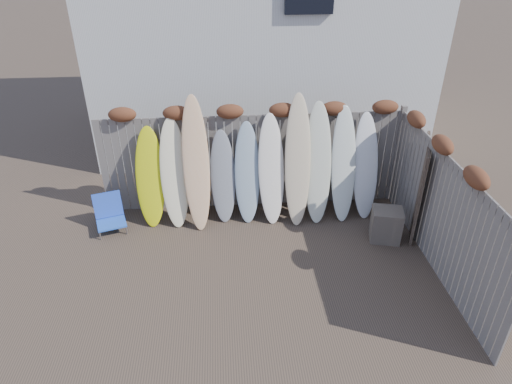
{
  "coord_description": "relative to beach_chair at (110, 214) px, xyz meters",
  "views": [
    {
      "loc": [
        -0.56,
        -5.81,
        5.19
      ],
      "look_at": [
        0.0,
        1.2,
        1.0
      ],
      "focal_mm": 32.0,
      "sensor_mm": 36.0,
      "label": 1
    }
  ],
  "objects": [
    {
      "name": "right_fence",
      "position": [
        5.79,
        -1.48,
        0.82
      ],
      "size": [
        0.28,
        4.4,
        2.24
      ],
      "color": "slate",
      "rests_on": "ground"
    },
    {
      "name": "surfboard_0",
      "position": [
        0.82,
        0.25,
        0.62
      ],
      "size": [
        0.57,
        0.7,
        1.91
      ],
      "primitive_type": "ellipsoid",
      "rotation": [
        -0.31,
        0.0,
        -0.04
      ],
      "color": "yellow",
      "rests_on": "ground"
    },
    {
      "name": "back_fence",
      "position": [
        2.86,
        0.66,
        0.86
      ],
      "size": [
        6.05,
        0.28,
        2.24
      ],
      "color": "slate",
      "rests_on": "ground"
    },
    {
      "name": "surfboard_4",
      "position": [
        2.69,
        0.25,
        0.64
      ],
      "size": [
        0.51,
        0.7,
        1.94
      ],
      "primitive_type": "ellipsoid",
      "rotation": [
        -0.31,
        0.0,
        -0.03
      ],
      "color": "#93A8B8",
      "rests_on": "ground"
    },
    {
      "name": "surfboard_5",
      "position": [
        3.15,
        0.2,
        0.72
      ],
      "size": [
        0.53,
        0.76,
        2.1
      ],
      "primitive_type": "ellipsoid",
      "rotation": [
        -0.31,
        0.0,
        0.04
      ],
      "color": "white",
      "rests_on": "ground"
    },
    {
      "name": "wooden_crate",
      "position": [
        5.21,
        -0.77,
        -0.01
      ],
      "size": [
        0.63,
        0.57,
        0.63
      ],
      "primitive_type": "cube",
      "rotation": [
        0.0,
        0.0,
        -0.24
      ],
      "color": "brown",
      "rests_on": "ground"
    },
    {
      "name": "ground",
      "position": [
        2.8,
        -1.73,
        -0.33
      ],
      "size": [
        80.0,
        80.0,
        0.0
      ],
      "primitive_type": "plane",
      "color": "#493A2D"
    },
    {
      "name": "surfboard_1",
      "position": [
        1.29,
        0.22,
        0.7
      ],
      "size": [
        0.57,
        0.76,
        2.06
      ],
      "primitive_type": "ellipsoid",
      "rotation": [
        -0.31,
        0.0,
        0.06
      ],
      "color": "#FFF2C5",
      "rests_on": "ground"
    },
    {
      "name": "beach_chair",
      "position": [
        0.0,
        0.0,
        0.0
      ],
      "size": [
        0.67,
        0.7,
        0.71
      ],
      "color": "blue",
      "rests_on": "ground"
    },
    {
      "name": "surfboard_7",
      "position": [
        4.06,
        0.19,
        0.82
      ],
      "size": [
        0.57,
        0.83,
        2.3
      ],
      "primitive_type": "ellipsoid",
      "rotation": [
        -0.31,
        0.0,
        -0.06
      ],
      "color": "beige",
      "rests_on": "ground"
    },
    {
      "name": "surfboard_3",
      "position": [
        2.21,
        0.28,
        0.56
      ],
      "size": [
        0.51,
        0.66,
        1.78
      ],
      "primitive_type": "ellipsoid",
      "rotation": [
        -0.31,
        0.0,
        0.04
      ],
      "color": "gray",
      "rests_on": "ground"
    },
    {
      "name": "lattice_panel",
      "position": [
        5.85,
        -0.5,
        0.58
      ],
      "size": [
        0.52,
        1.14,
        1.82
      ],
      "primitive_type": "cube",
      "rotation": [
        0.0,
        0.0,
        -0.4
      ],
      "color": "#413327",
      "rests_on": "ground"
    },
    {
      "name": "surfboard_6",
      "position": [
        3.65,
        0.17,
        0.91
      ],
      "size": [
        0.56,
        0.9,
        2.47
      ],
      "primitive_type": "ellipsoid",
      "rotation": [
        -0.31,
        0.0,
        -0.07
      ],
      "color": "beige",
      "rests_on": "ground"
    },
    {
      "name": "house",
      "position": [
        3.3,
        4.77,
        2.87
      ],
      "size": [
        8.5,
        5.5,
        6.33
      ],
      "color": "silver",
      "rests_on": "ground"
    },
    {
      "name": "surfboard_9",
      "position": [
        5.03,
        0.24,
        0.7
      ],
      "size": [
        0.51,
        0.73,
        2.05
      ],
      "primitive_type": "ellipsoid",
      "rotation": [
        -0.31,
        0.0,
        0.01
      ],
      "color": "white",
      "rests_on": "ground"
    },
    {
      "name": "surfboard_8",
      "position": [
        4.56,
        0.19,
        0.78
      ],
      "size": [
        0.51,
        0.79,
        2.21
      ],
      "primitive_type": "ellipsoid",
      "rotation": [
        -0.31,
        0.0,
        -0.04
      ],
      "color": "silver",
      "rests_on": "ground"
    },
    {
      "name": "surfboard_2",
      "position": [
        1.72,
        0.16,
        0.92
      ],
      "size": [
        0.55,
        0.9,
        2.49
      ],
      "primitive_type": "ellipsoid",
      "rotation": [
        -0.31,
        0.0,
        0.06
      ],
      "color": "#EAAE74",
      "rests_on": "ground"
    }
  ]
}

